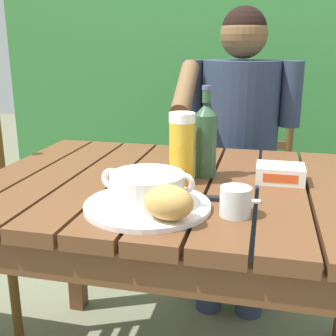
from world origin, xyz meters
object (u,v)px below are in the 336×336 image
(soup_bowl, at_px, (147,188))
(beer_bottle, at_px, (206,139))
(bread_roll, at_px, (169,203))
(chair_near_diner, at_px, (239,180))
(butter_tub, at_px, (280,173))
(water_glass_small, at_px, (236,201))
(serving_plate, at_px, (148,205))
(beer_glass, at_px, (182,148))
(table_knife, at_px, (221,199))
(person_eating, at_px, (238,136))

(soup_bowl, relative_size, beer_bottle, 0.86)
(soup_bowl, distance_m, bread_roll, 0.11)
(chair_near_diner, height_order, bread_roll, chair_near_diner)
(chair_near_diner, relative_size, beer_bottle, 3.60)
(soup_bowl, distance_m, butter_tub, 0.41)
(butter_tub, bearing_deg, water_glass_small, -110.48)
(beer_bottle, xyz_separation_m, water_glass_small, (0.11, -0.28, -0.08))
(serving_plate, bearing_deg, chair_near_diner, 82.09)
(chair_near_diner, relative_size, bread_roll, 8.10)
(bread_roll, relative_size, water_glass_small, 1.63)
(chair_near_diner, relative_size, beer_glass, 4.83)
(beer_glass, bearing_deg, table_knife, -44.89)
(table_knife, bearing_deg, water_glass_small, -64.64)
(table_knife, bearing_deg, butter_tub, 52.98)
(chair_near_diner, height_order, beer_bottle, beer_bottle)
(beer_bottle, bearing_deg, butter_tub, -1.47)
(serving_plate, distance_m, butter_tub, 0.41)
(serving_plate, xyz_separation_m, table_knife, (0.16, 0.09, -0.00))
(person_eating, bearing_deg, table_knife, -88.82)
(serving_plate, bearing_deg, beer_bottle, 71.51)
(beer_glass, distance_m, beer_bottle, 0.09)
(beer_glass, xyz_separation_m, butter_tub, (0.26, 0.07, -0.07))
(table_knife, bearing_deg, beer_bottle, 109.58)
(person_eating, xyz_separation_m, table_knife, (0.02, -0.79, 0.00))
(beer_glass, height_order, butter_tub, beer_glass)
(beer_bottle, xyz_separation_m, butter_tub, (0.21, -0.01, -0.09))
(person_eating, height_order, soup_bowl, person_eating)
(soup_bowl, xyz_separation_m, beer_bottle, (0.09, 0.28, 0.06))
(serving_plate, bearing_deg, table_knife, 27.97)
(soup_bowl, height_order, beer_glass, beer_glass)
(soup_bowl, height_order, butter_tub, soup_bowl)
(bread_roll, relative_size, butter_tub, 0.88)
(chair_near_diner, distance_m, soup_bowl, 1.12)
(soup_bowl, bearing_deg, chair_near_diner, 82.09)
(bread_roll, bearing_deg, person_eating, 85.44)
(beer_glass, distance_m, water_glass_small, 0.27)
(chair_near_diner, xyz_separation_m, soup_bowl, (-0.15, -1.07, 0.31))
(butter_tub, bearing_deg, table_knife, -127.02)
(butter_tub, bearing_deg, bread_roll, -123.38)
(beer_glass, bearing_deg, beer_bottle, 52.56)
(chair_near_diner, bearing_deg, person_eating, -90.82)
(water_glass_small, bearing_deg, table_knife, 115.36)
(chair_near_diner, relative_size, person_eating, 0.75)
(soup_bowl, distance_m, water_glass_small, 0.20)
(serving_plate, relative_size, water_glass_small, 4.20)
(chair_near_diner, height_order, water_glass_small, chair_near_diner)
(water_glass_small, bearing_deg, chair_near_diner, 92.86)
(water_glass_small, height_order, table_knife, water_glass_small)
(beer_bottle, height_order, butter_tub, beer_bottle)
(beer_glass, bearing_deg, person_eating, 80.88)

